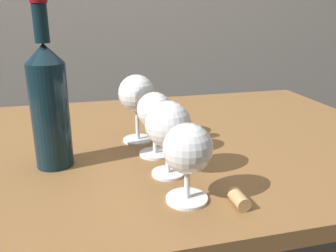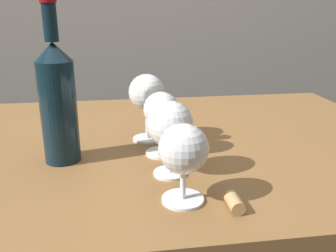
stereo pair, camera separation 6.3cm
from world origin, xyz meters
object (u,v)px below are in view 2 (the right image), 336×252
wine_glass_cabernet (145,95)px  wine_bottle (56,100)px  wine_glass_pinot (181,151)px  wine_glass_chardonnay (168,125)px  wine_glass_port (160,112)px  cork (232,203)px

wine_glass_cabernet → wine_bottle: 0.20m
wine_glass_pinot → wine_glass_chardonnay: size_ratio=0.92×
wine_glass_port → wine_glass_cabernet: wine_glass_cabernet is taller
wine_glass_chardonnay → wine_bottle: bearing=154.8°
wine_glass_pinot → wine_glass_cabernet: bearing=96.0°
wine_glass_port → wine_glass_chardonnay: bearing=-88.3°
wine_glass_pinot → wine_glass_chardonnay: (-0.01, 0.10, 0.01)m
wine_glass_cabernet → wine_glass_pinot: bearing=-84.0°
wine_glass_cabernet → cork: size_ratio=3.64×
wine_glass_port → cork: (0.08, -0.23, -0.08)m
wine_glass_port → wine_glass_cabernet: 0.09m
wine_glass_cabernet → wine_bottle: wine_bottle is taller
wine_glass_chardonnay → cork: 0.18m
wine_glass_chardonnay → wine_glass_cabernet: size_ratio=0.91×
wine_glass_chardonnay → cork: wine_glass_chardonnay is taller
wine_glass_cabernet → wine_glass_chardonnay: bearing=-82.7°
wine_glass_pinot → wine_bottle: bearing=137.3°
wine_glass_chardonnay → wine_glass_cabernet: wine_glass_cabernet is taller
wine_bottle → cork: 0.38m
wine_glass_pinot → wine_glass_port: size_ratio=0.96×
wine_glass_port → wine_bottle: 0.20m
wine_glass_cabernet → wine_glass_port: bearing=-76.9°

